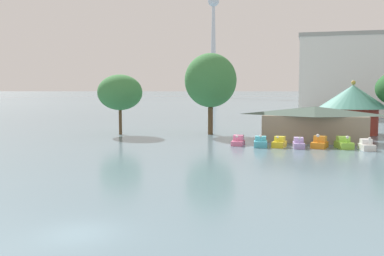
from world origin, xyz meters
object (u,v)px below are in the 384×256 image
(boathouse, at_px, (314,123))
(shoreline_tree_mid, at_px, (211,80))
(pedal_boat_pink, at_px, (238,141))
(distant_broadcast_tower, at_px, (213,14))
(pedal_boat_yellow, at_px, (279,143))
(pedal_boat_lavender, at_px, (299,144))
(pedal_boat_cyan, at_px, (261,143))
(pedal_boat_white, at_px, (367,146))
(background_building_block, at_px, (360,75))
(pedal_boat_lime, at_px, (344,144))
(shoreline_tree_tall_left, at_px, (120,92))
(green_roof_pavilion, at_px, (353,106))
(pedal_boat_orange, at_px, (320,143))

(boathouse, distance_m, shoreline_tree_mid, 17.71)
(pedal_boat_pink, bearing_deg, distant_broadcast_tower, -167.36)
(pedal_boat_yellow, height_order, boathouse, boathouse)
(pedal_boat_lavender, bearing_deg, pedal_boat_cyan, -91.45)
(pedal_boat_cyan, relative_size, pedal_boat_white, 0.98)
(boathouse, xyz_separation_m, background_building_block, (11.64, 62.30, 8.23))
(pedal_boat_pink, xyz_separation_m, pedal_boat_lime, (12.92, 0.44, 0.08))
(shoreline_tree_tall_left, relative_size, background_building_block, 0.30)
(pedal_boat_yellow, relative_size, pedal_boat_white, 0.94)
(green_roof_pavilion, bearing_deg, pedal_boat_cyan, -122.55)
(pedal_boat_cyan, bearing_deg, boathouse, 132.28)
(green_roof_pavilion, distance_m, shoreline_tree_mid, 23.02)
(pedal_boat_lavender, bearing_deg, pedal_boat_lime, 94.50)
(green_roof_pavilion, bearing_deg, pedal_boat_pink, -129.77)
(pedal_boat_white, bearing_deg, background_building_block, 163.65)
(green_roof_pavilion, distance_m, distant_broadcast_tower, 271.69)
(background_building_block, bearing_deg, pedal_boat_pink, -107.03)
(pedal_boat_lime, relative_size, shoreline_tree_mid, 0.24)
(pedal_boat_yellow, bearing_deg, pedal_boat_cyan, -73.81)
(pedal_boat_yellow, xyz_separation_m, distant_broadcast_tower, (-69.40, 272.19, 62.38))
(shoreline_tree_mid, bearing_deg, pedal_boat_lavender, -41.36)
(pedal_boat_lime, xyz_separation_m, pedal_boat_white, (2.51, -0.85, -0.06))
(background_building_block, height_order, distant_broadcast_tower, distant_broadcast_tower)
(green_roof_pavilion, xyz_separation_m, distant_broadcast_tower, (-79.44, 253.18, 58.36))
(pedal_boat_pink, relative_size, shoreline_tree_tall_left, 0.27)
(pedal_boat_pink, distance_m, pedal_boat_lime, 12.93)
(green_roof_pavilion, bearing_deg, shoreline_tree_tall_left, -163.79)
(pedal_boat_white, relative_size, background_building_block, 0.08)
(boathouse, relative_size, shoreline_tree_tall_left, 1.56)
(pedal_boat_pink, xyz_separation_m, pedal_boat_yellow, (5.26, -0.63, 0.03))
(green_roof_pavilion, bearing_deg, pedal_boat_lavender, -112.12)
(boathouse, bearing_deg, pedal_boat_lime, -59.76)
(pedal_boat_yellow, relative_size, green_roof_pavilion, 0.23)
(pedal_boat_yellow, height_order, green_roof_pavilion, green_roof_pavilion)
(boathouse, height_order, shoreline_tree_mid, shoreline_tree_mid)
(pedal_boat_cyan, relative_size, shoreline_tree_mid, 0.20)
(pedal_boat_cyan, relative_size, background_building_block, 0.08)
(pedal_boat_orange, xyz_separation_m, distant_broadcast_tower, (-74.23, 271.51, 62.33))
(background_building_block, bearing_deg, pedal_boat_orange, -99.07)
(pedal_boat_orange, bearing_deg, distant_broadcast_tower, -151.05)
(pedal_boat_cyan, xyz_separation_m, green_roof_pavilion, (12.32, 19.31, 4.01))
(pedal_boat_white, bearing_deg, pedal_boat_cyan, -99.37)
(pedal_boat_lavender, bearing_deg, boathouse, 159.47)
(pedal_boat_orange, height_order, boathouse, boathouse)
(pedal_boat_pink, height_order, background_building_block, background_building_block)
(pedal_boat_pink, distance_m, pedal_boat_orange, 10.09)
(boathouse, bearing_deg, pedal_boat_pink, -145.58)
(pedal_boat_pink, xyz_separation_m, pedal_boat_cyan, (2.98, -0.92, 0.03))
(pedal_boat_orange, distance_m, pedal_boat_white, 5.36)
(background_building_block, bearing_deg, distant_broadcast_tower, 112.79)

